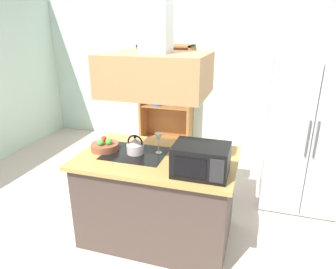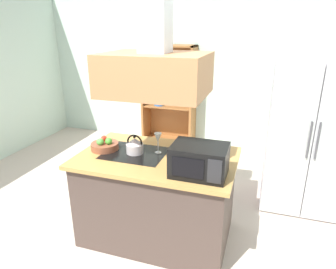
{
  "view_description": "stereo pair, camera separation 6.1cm",
  "coord_description": "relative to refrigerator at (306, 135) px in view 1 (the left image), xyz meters",
  "views": [
    {
      "loc": [
        1.02,
        -2.32,
        2.08
      ],
      "look_at": [
        0.15,
        0.54,
        1.0
      ],
      "focal_mm": 32.21,
      "sensor_mm": 36.0,
      "label": 1
    },
    {
      "loc": [
        1.08,
        -2.3,
        2.08
      ],
      "look_at": [
        0.15,
        0.54,
        1.0
      ],
      "focal_mm": 32.21,
      "sensor_mm": 36.0,
      "label": 2
    }
  ],
  "objects": [
    {
      "name": "wall_back",
      "position": [
        -1.61,
        1.69,
        0.47
      ],
      "size": [
        6.0,
        0.12,
        2.7
      ],
      "primitive_type": "cube",
      "color": "silver",
      "rests_on": "ground"
    },
    {
      "name": "wine_glass_on_counter",
      "position": [
        -1.47,
        -1.04,
        0.17
      ],
      "size": [
        0.08,
        0.08,
        0.21
      ],
      "color": "silver",
      "rests_on": "kitchen_island"
    },
    {
      "name": "kitchen_island",
      "position": [
        -1.46,
        -1.12,
        -0.43
      ],
      "size": [
        1.52,
        0.96,
        0.9
      ],
      "color": "#473832",
      "rests_on": "ground"
    },
    {
      "name": "ground_plane",
      "position": [
        -1.61,
        -1.31,
        -0.88
      ],
      "size": [
        7.8,
        7.8,
        0.0
      ],
      "primitive_type": "plane",
      "color": "beige"
    },
    {
      "name": "cutting_board",
      "position": [
        -0.96,
        -0.91,
        0.03
      ],
      "size": [
        0.37,
        0.28,
        0.02
      ],
      "primitive_type": "cube",
      "rotation": [
        0.0,
        0.0,
        0.14
      ],
      "color": "white",
      "rests_on": "kitchen_island"
    },
    {
      "name": "microwave",
      "position": [
        -0.99,
        -1.36,
        0.15
      ],
      "size": [
        0.46,
        0.35,
        0.26
      ],
      "color": "black",
      "rests_on": "kitchen_island"
    },
    {
      "name": "fruit_bowl",
      "position": [
        -2.01,
        -1.13,
        0.07
      ],
      "size": [
        0.28,
        0.28,
        0.14
      ],
      "color": "brown",
      "rests_on": "kitchen_island"
    },
    {
      "name": "kettle",
      "position": [
        -1.68,
        -1.12,
        0.1
      ],
      "size": [
        0.17,
        0.17,
        0.19
      ],
      "color": "#BFB7B9",
      "rests_on": "kitchen_island"
    },
    {
      "name": "range_hood",
      "position": [
        -1.46,
        -1.12,
        0.91
      ],
      "size": [
        0.9,
        0.7,
        1.2
      ],
      "color": "#B4784B"
    },
    {
      "name": "refrigerator",
      "position": [
        0.0,
        0.0,
        0.0
      ],
      "size": [
        0.9,
        0.78,
        1.76
      ],
      "color": "#C1B3C4",
      "rests_on": "ground"
    },
    {
      "name": "dish_cabinet",
      "position": [
        -2.16,
        1.47,
        -0.09
      ],
      "size": [
        0.93,
        0.4,
        1.78
      ],
      "color": "#9D6231",
      "rests_on": "ground"
    }
  ]
}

